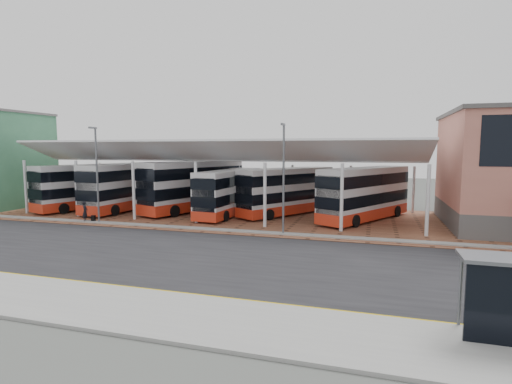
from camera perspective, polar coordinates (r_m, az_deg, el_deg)
ground at (r=24.24m, az=-4.12°, el=-8.83°), size 140.00×140.00×0.00m
road at (r=23.34m, az=-5.00°, el=-9.41°), size 120.00×14.00×0.02m
forecourt at (r=36.00m, az=6.25°, el=-3.85°), size 72.00×16.00×0.06m
sidewalk at (r=16.54m, az=-15.67°, el=-16.06°), size 120.00×4.00×0.14m
north_kerb at (r=29.94m, az=0.10°, el=-5.78°), size 120.00×0.80×0.14m
yellow_line_near at (r=18.16m, az=-12.20°, el=-14.07°), size 120.00×0.12×0.01m
yellow_line_far at (r=18.41m, az=-11.74°, el=-13.78°), size 120.00×0.12×0.01m
canopy at (r=38.58m, az=-5.21°, el=5.44°), size 37.00×11.63×7.07m
lamp_west at (r=35.99m, az=-21.79°, el=2.69°), size 0.16×0.90×8.07m
lamp_east at (r=28.92m, az=3.94°, el=2.37°), size 0.16×0.90×8.07m
bus_0 at (r=45.33m, az=-22.81°, el=0.72°), size 5.85×11.40×4.60m
bus_1 at (r=42.85m, az=-17.73°, el=0.71°), size 3.65×11.69×4.74m
bus_2 at (r=40.64m, az=-8.90°, el=0.82°), size 6.75×12.32×4.99m
bus_3 at (r=37.62m, az=-3.82°, el=-0.10°), size 3.21×10.45×4.24m
bus_4 at (r=37.91m, az=4.41°, el=0.06°), size 7.76×10.38×4.41m
bus_5 at (r=36.12m, az=15.30°, el=-0.29°), size 7.61×11.02×4.60m
pedestrian at (r=37.15m, az=-23.22°, el=-2.59°), size 0.61×0.74×1.75m
suitcase at (r=36.94m, az=-22.23°, el=-3.53°), size 0.33×0.24×0.57m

